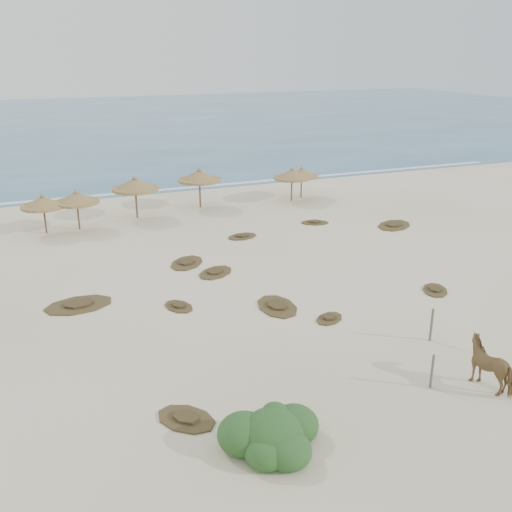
% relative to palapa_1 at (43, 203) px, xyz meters
% --- Properties ---
extents(ground, '(160.00, 160.00, 0.00)m').
position_rel_palapa_1_xyz_m(ground, '(6.46, -17.39, -1.95)').
color(ground, beige).
rests_on(ground, ground).
extents(ocean, '(200.00, 100.00, 0.01)m').
position_rel_palapa_1_xyz_m(ocean, '(6.46, 57.61, -1.94)').
color(ocean, '#294F7B').
rests_on(ocean, ground).
extents(foam_line, '(70.00, 0.60, 0.01)m').
position_rel_palapa_1_xyz_m(foam_line, '(6.46, 8.61, -1.94)').
color(foam_line, silver).
rests_on(foam_line, ground).
extents(palapa_1, '(2.98, 2.98, 2.51)m').
position_rel_palapa_1_xyz_m(palapa_1, '(0.00, 0.00, 0.00)').
color(palapa_1, brown).
rests_on(palapa_1, ground).
extents(palapa_2, '(3.47, 3.47, 2.57)m').
position_rel_palapa_1_xyz_m(palapa_2, '(1.98, 0.10, 0.04)').
color(palapa_2, brown).
rests_on(palapa_2, ground).
extents(palapa_3, '(3.98, 3.98, 2.89)m').
position_rel_palapa_1_xyz_m(palapa_3, '(5.84, 1.35, 0.30)').
color(palapa_3, brown).
rests_on(palapa_3, ground).
extents(palapa_4, '(3.33, 3.33, 2.89)m').
position_rel_palapa_1_xyz_m(palapa_4, '(10.57, 2.39, 0.30)').
color(palapa_4, brown).
rests_on(palapa_4, ground).
extents(palapa_5, '(3.21, 3.21, 2.56)m').
position_rel_palapa_1_xyz_m(palapa_5, '(17.40, 1.58, 0.04)').
color(palapa_5, brown).
rests_on(palapa_5, ground).
extents(palapa_6, '(3.10, 3.10, 2.40)m').
position_rel_palapa_1_xyz_m(palapa_6, '(18.55, 2.31, -0.08)').
color(palapa_6, brown).
rests_on(palapa_6, ground).
extents(horse, '(1.35, 2.08, 1.62)m').
position_rel_palapa_1_xyz_m(horse, '(12.98, -23.46, -1.14)').
color(horse, olive).
rests_on(horse, ground).
extents(fence_post_near, '(0.11, 0.11, 1.35)m').
position_rel_palapa_1_xyz_m(fence_post_near, '(13.15, -20.09, -1.27)').
color(fence_post_near, '#685F4E').
rests_on(fence_post_near, ground).
extents(fence_post_far, '(0.10, 0.10, 1.24)m').
position_rel_palapa_1_xyz_m(fence_post_far, '(11.07, -22.78, -1.33)').
color(fence_post_far, '#685F4E').
rests_on(fence_post_far, ground).
extents(bush, '(3.02, 2.66, 1.35)m').
position_rel_palapa_1_xyz_m(bush, '(4.93, -23.63, -1.50)').
color(bush, '#2D5725').
rests_on(bush, ground).
extents(scrub_1, '(3.17, 2.24, 0.16)m').
position_rel_palapa_1_xyz_m(scrub_1, '(0.77, -11.68, -1.90)').
color(scrub_1, '#503D23').
rests_on(scrub_1, ground).
extents(scrub_2, '(1.51, 1.85, 0.16)m').
position_rel_palapa_1_xyz_m(scrub_2, '(4.84, -13.48, -1.90)').
color(scrub_2, '#503D23').
rests_on(scrub_2, ground).
extents(scrub_3, '(2.55, 2.42, 0.16)m').
position_rel_palapa_1_xyz_m(scrub_3, '(7.60, -10.23, -1.90)').
color(scrub_3, '#503D23').
rests_on(scrub_3, ground).
extents(scrub_4, '(1.91, 2.08, 0.16)m').
position_rel_palapa_1_xyz_m(scrub_4, '(16.47, -16.20, -1.90)').
color(scrub_4, '#503D23').
rests_on(scrub_4, ground).
extents(scrub_5, '(3.37, 3.05, 0.16)m').
position_rel_palapa_1_xyz_m(scrub_5, '(20.79, -6.67, -1.90)').
color(scrub_5, '#503D23').
rests_on(scrub_5, ground).
extents(scrub_7, '(2.16, 1.67, 0.16)m').
position_rel_palapa_1_xyz_m(scrub_7, '(10.93, -5.19, -1.90)').
color(scrub_7, '#503D23').
rests_on(scrub_7, ground).
extents(scrub_9, '(1.74, 2.58, 0.16)m').
position_rel_palapa_1_xyz_m(scrub_9, '(8.86, -15.08, -1.90)').
color(scrub_9, '#503D23').
rests_on(scrub_9, ground).
extents(scrub_10, '(2.09, 1.70, 0.16)m').
position_rel_palapa_1_xyz_m(scrub_10, '(16.35, -4.21, -1.90)').
color(scrub_10, '#503D23').
rests_on(scrub_10, ground).
extents(scrub_11, '(2.26, 2.36, 0.16)m').
position_rel_palapa_1_xyz_m(scrub_11, '(3.00, -21.46, -1.90)').
color(scrub_11, '#503D23').
rests_on(scrub_11, ground).
extents(scrub_12, '(1.73, 1.56, 0.16)m').
position_rel_palapa_1_xyz_m(scrub_12, '(10.41, -17.00, -1.90)').
color(scrub_12, '#503D23').
rests_on(scrub_12, ground).
extents(scrub_13, '(2.67, 2.83, 0.16)m').
position_rel_palapa_1_xyz_m(scrub_13, '(6.61, -8.35, -1.90)').
color(scrub_13, '#503D23').
rests_on(scrub_13, ground).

